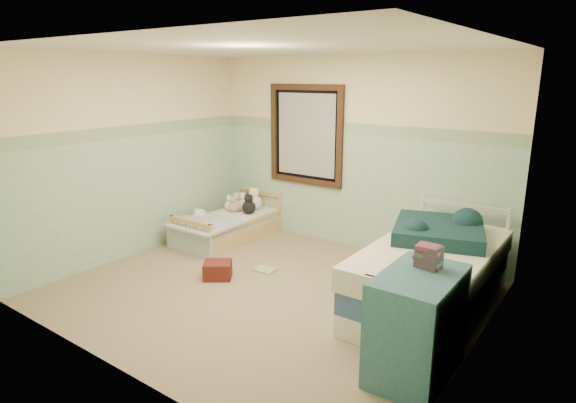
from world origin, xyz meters
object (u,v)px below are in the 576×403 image
Objects in this scene: plush_floor_tan at (188,232)px; twin_bed_frame at (428,299)px; floor_book at (265,270)px; toddler_bed_frame at (230,231)px; dresser at (417,325)px; plush_floor_cream at (201,228)px; red_pillow at (218,270)px.

plush_floor_tan reaches higher than twin_bed_frame.
plush_floor_tan is 1.55m from floor_book.
toddler_bed_frame is 0.76× the size of twin_bed_frame.
toddler_bed_frame is 3.69m from dresser.
toddler_bed_frame is at bearing 155.15° from dresser.
plush_floor_cream is 1.13× the size of plush_floor_tan.
plush_floor_cream is 1.17× the size of floor_book.
red_pillow is (-2.50, 0.43, -0.32)m from dresser.
plush_floor_cream reaches higher than twin_bed_frame.
plush_floor_tan is (-0.39, -0.43, 0.03)m from toddler_bed_frame.
twin_bed_frame reaches higher than toddler_bed_frame.
plush_floor_tan reaches higher than floor_book.
twin_bed_frame is at bearing 104.47° from dresser.
plush_floor_tan reaches higher than toddler_bed_frame.
dresser is (0.28, -1.09, 0.31)m from twin_bed_frame.
plush_floor_tan is 3.45m from twin_bed_frame.
floor_book is (1.14, -0.64, -0.09)m from toddler_bed_frame.
dresser is at bearing -24.85° from toddler_bed_frame.
toddler_bed_frame is 1.39m from red_pillow.
floor_book is at bearing -15.59° from plush_floor_cream.
dresser is (3.69, -1.33, 0.27)m from plush_floor_cream.
plush_floor_tan is at bearing 163.40° from dresser.
floor_book is (0.30, 0.48, -0.08)m from red_pillow.
twin_bed_frame is (3.06, -0.46, 0.01)m from toddler_bed_frame.
floor_book is at bearing 157.51° from dresser.
plush_floor_cream is at bearing 160.23° from dresser.
red_pillow reaches higher than floor_book.
twin_bed_frame is (3.41, -0.24, -0.03)m from plush_floor_cream.
toddler_bed_frame is 0.58m from plush_floor_tan.
plush_floor_cream is at bearing -147.55° from toddler_bed_frame.
toddler_bed_frame is 3.09m from twin_bed_frame.
dresser is 3.42× the size of floor_book.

